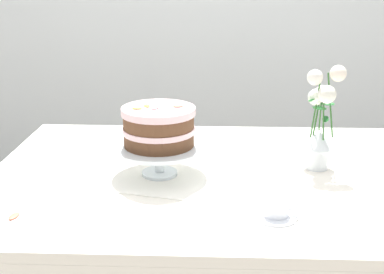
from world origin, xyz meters
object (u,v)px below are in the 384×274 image
Objects in this scene: layer_cake at (160,126)px; flower_vase at (321,123)px; cake_stand at (160,150)px; teacup at (277,209)px; dining_table at (212,201)px.

flower_vase reaches higher than layer_cake.
flower_vase is at bearing 8.99° from cake_stand.
layer_cake is 0.66× the size of flower_vase.
teacup is (0.33, -0.27, -0.14)m from layer_cake.
cake_stand reaches higher than dining_table.
layer_cake is 0.51m from flower_vase.
dining_table is 4.83× the size of cake_stand.
layer_cake is at bearing -176.54° from dining_table.
flower_vase is at bearing 11.54° from dining_table.
layer_cake reaches higher than cake_stand.
teacup is (-0.17, -0.35, -0.13)m from flower_vase.
dining_table is at bearing 3.46° from cake_stand.
flower_vase reaches higher than teacup.
dining_table is at bearing -168.46° from flower_vase.
layer_cake is 0.45m from teacup.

